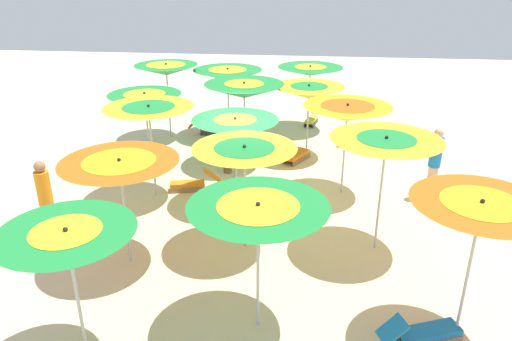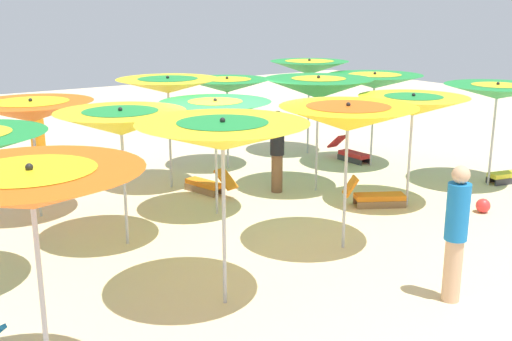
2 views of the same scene
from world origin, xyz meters
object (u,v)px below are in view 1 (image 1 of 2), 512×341
(beach_umbrella_2, at_px, (347,113))
(lounger_1, at_px, (295,155))
(beach_umbrella_6, at_px, (244,156))
(beach_umbrella_0, at_px, (480,214))
(beach_umbrella_7, at_px, (235,125))
(beach_umbrella_13, at_px, (145,99))
(lounger_0, at_px, (192,183))
(lounger_2, at_px, (312,119))
(beach_umbrella_12, at_px, (149,113))
(lounger_4, at_px, (424,332))
(beach_umbrella_1, at_px, (386,147))
(beach_umbrella_14, at_px, (166,70))
(lounger_5, at_px, (209,128))
(beach_umbrella_9, at_px, (228,74))
(beach_umbrella_3, at_px, (309,92))
(beach_umbrella_8, at_px, (244,91))
(beachgoer_0, at_px, (46,200))
(beach_umbrella_5, at_px, (258,215))
(beach_umbrella_4, at_px, (310,71))
(beachgoer_1, at_px, (435,162))
(beach_ball, at_px, (342,143))
(beachgoer_2, at_px, (227,142))
(beach_umbrella_10, at_px, (68,243))
(beach_umbrella_11, at_px, (120,170))

(beach_umbrella_2, relative_size, lounger_1, 1.93)
(beach_umbrella_6, bearing_deg, beach_umbrella_0, 57.52)
(beach_umbrella_7, distance_m, beach_umbrella_13, 3.49)
(lounger_0, bearing_deg, lounger_2, -131.11)
(beach_umbrella_12, xyz_separation_m, lounger_4, (4.67, 5.76, -2.03))
(beach_umbrella_1, relative_size, beach_umbrella_14, 0.99)
(lounger_2, bearing_deg, lounger_0, -13.66)
(lounger_4, relative_size, lounger_5, 1.11)
(beach_umbrella_9, bearing_deg, beach_umbrella_3, 58.22)
(beach_umbrella_8, distance_m, beachgoer_0, 6.11)
(beach_umbrella_12, relative_size, lounger_1, 1.96)
(beach_umbrella_5, relative_size, lounger_1, 1.85)
(beach_umbrella_9, relative_size, lounger_0, 1.70)
(beach_umbrella_4, distance_m, beach_umbrella_6, 8.11)
(beach_umbrella_7, bearing_deg, beach_umbrella_3, 153.32)
(beach_umbrella_2, distance_m, beach_umbrella_5, 5.51)
(lounger_4, bearing_deg, beach_umbrella_8, 96.55)
(lounger_4, bearing_deg, beach_umbrella_4, 79.02)
(beachgoer_1, bearing_deg, beach_umbrella_5, -106.82)
(beach_umbrella_8, relative_size, lounger_2, 2.24)
(beach_umbrella_5, relative_size, beachgoer_1, 1.23)
(beach_umbrella_7, height_order, beach_umbrella_9, beach_umbrella_9)
(beachgoer_1, bearing_deg, beach_umbrella_14, 173.61)
(lounger_1, bearing_deg, lounger_4, -133.41)
(beach_umbrella_13, bearing_deg, beach_ball, 111.33)
(lounger_4, distance_m, beachgoer_0, 7.76)
(beach_umbrella_0, xyz_separation_m, lounger_1, (-7.22, -2.82, -2.07))
(beach_umbrella_8, height_order, beachgoer_1, beach_umbrella_8)
(lounger_4, bearing_deg, lounger_0, 112.56)
(lounger_4, bearing_deg, beachgoer_2, 101.84)
(beach_umbrella_14, bearing_deg, beachgoer_2, 40.78)
(beach_umbrella_5, distance_m, beachgoer_1, 6.55)
(beach_umbrella_7, bearing_deg, lounger_5, -161.53)
(beach_umbrella_4, height_order, lounger_2, beach_umbrella_4)
(lounger_1, distance_m, beach_ball, 2.04)
(beach_umbrella_2, relative_size, beach_umbrella_10, 1.04)
(beach_umbrella_5, height_order, beach_umbrella_8, beach_umbrella_8)
(beach_umbrella_1, bearing_deg, lounger_2, -170.74)
(lounger_2, height_order, beachgoer_0, beachgoer_0)
(beach_umbrella_13, bearing_deg, beach_umbrella_4, 130.94)
(beach_umbrella_5, relative_size, lounger_0, 1.69)
(beach_umbrella_8, relative_size, beach_umbrella_11, 1.10)
(lounger_1, xyz_separation_m, beachgoer_2, (1.03, -1.89, 0.72))
(beach_umbrella_4, distance_m, beachgoer_2, 4.88)
(lounger_5, height_order, beach_ball, lounger_5)
(beach_umbrella_1, height_order, beach_umbrella_7, beach_umbrella_1)
(beach_umbrella_0, relative_size, beach_umbrella_4, 1.10)
(beach_umbrella_4, distance_m, lounger_4, 10.89)
(lounger_1, xyz_separation_m, lounger_4, (7.40, 2.28, -0.00))
(beach_umbrella_2, xyz_separation_m, lounger_0, (0.29, -3.91, -1.95))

